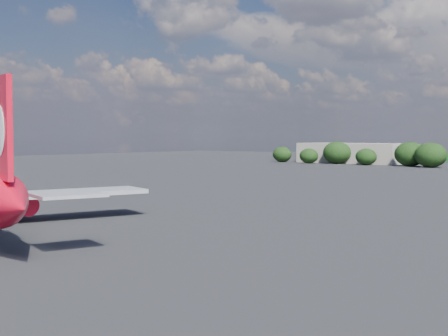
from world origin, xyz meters
The scene contains 2 objects.
ground centered at (0.00, 60.00, 0.00)m, with size 500.00×500.00×0.00m, color black.
terminal_building centered at (-65.00, 192.00, 4.00)m, with size 42.00×16.00×8.00m.
Camera 1 is at (53.58, -33.95, 11.11)m, focal length 50.00 mm.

